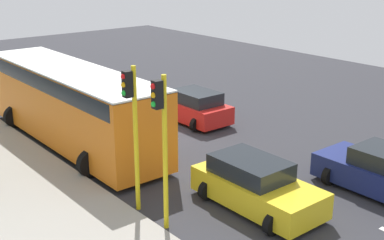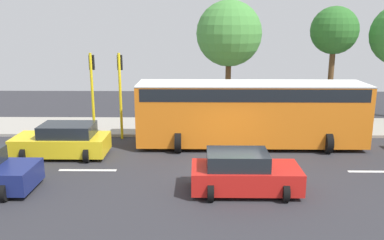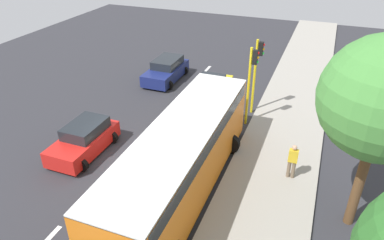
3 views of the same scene
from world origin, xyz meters
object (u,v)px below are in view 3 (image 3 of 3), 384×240
city_bus (182,155)px  street_tree_south (384,100)px  traffic_light_midblock (251,76)px  car_red (84,140)px  car_yellow_cab (210,89)px  traffic_light_corner (257,67)px  car_dark_blue (166,70)px  pedestrian_near_signal (293,160)px

city_bus → street_tree_south: street_tree_south is taller
traffic_light_midblock → street_tree_south: size_ratio=0.61×
car_red → traffic_light_midblock: traffic_light_midblock is taller
car_red → car_yellow_cab: bearing=63.4°
traffic_light_corner → city_bus: bearing=-98.9°
car_red → traffic_light_midblock: (6.92, 5.66, 2.22)m
car_yellow_cab → city_bus: bearing=-78.8°
city_bus → traffic_light_midblock: traffic_light_midblock is taller
car_red → traffic_light_midblock: 9.22m
car_yellow_cab → car_dark_blue: size_ratio=0.98×
city_bus → traffic_light_corner: bearing=81.1°
car_red → traffic_light_midblock: bearing=39.3°
car_red → pedestrian_near_signal: 10.00m
car_dark_blue → traffic_light_midblock: 8.39m
car_yellow_cab → pedestrian_near_signal: (5.96, -6.36, 0.35)m
car_red → street_tree_south: street_tree_south is taller
traffic_light_midblock → street_tree_south: (5.44, -5.99, 2.37)m
city_bus → traffic_light_corner: traffic_light_corner is taller
car_dark_blue → pedestrian_near_signal: (9.92, -8.31, 0.35)m
pedestrian_near_signal → street_tree_south: street_tree_south is taller
car_yellow_cab → traffic_light_midblock: bearing=-35.7°
city_bus → street_tree_south: size_ratio=1.49×
traffic_light_corner → street_tree_south: size_ratio=0.61×
car_yellow_cab → car_dark_blue: bearing=153.7°
car_dark_blue → city_bus: (5.70, -10.73, 1.13)m
car_dark_blue → street_tree_south: (12.40, -10.11, 4.59)m
traffic_light_midblock → car_dark_blue: bearing=149.4°
traffic_light_corner → street_tree_south: street_tree_south is taller
car_yellow_cab → traffic_light_midblock: size_ratio=0.93×
car_dark_blue → car_red: bearing=-89.8°
car_yellow_cab → pedestrian_near_signal: size_ratio=2.49×
car_yellow_cab → traffic_light_midblock: 4.32m
traffic_light_corner → traffic_light_midblock: same height
city_bus → pedestrian_near_signal: city_bus is taller
traffic_light_corner → street_tree_south: (5.44, -7.44, 2.37)m
pedestrian_near_signal → city_bus: bearing=-150.2°
traffic_light_corner → car_yellow_cab: bearing=166.7°
car_dark_blue → city_bus: city_bus is taller
car_dark_blue → car_yellow_cab: bearing=-26.3°
car_yellow_cab → traffic_light_corner: bearing=-13.3°
traffic_light_midblock → car_red: bearing=-140.7°
car_dark_blue → street_tree_south: bearing=-39.2°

